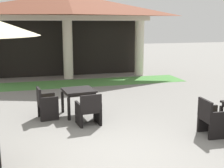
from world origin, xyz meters
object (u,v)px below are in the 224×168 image
object	(u,v)px
patio_chair_mid_left_west	(46,104)
patio_chair_mid_right_west	(212,119)
patio_table_mid_left	(79,93)
patio_chair_mid_left_south	(89,110)

from	to	relation	value
patio_chair_mid_left_west	patio_chair_mid_right_west	size ratio (longest dim) A/B	1.00
patio_table_mid_left	patio_chair_mid_left_west	distance (m)	0.96
patio_chair_mid_left_south	patio_chair_mid_right_west	xyz separation A→B (m)	(2.65, -1.50, 0.02)
patio_chair_mid_right_west	patio_chair_mid_left_south	bearing A→B (deg)	-116.95
patio_table_mid_left	patio_chair_mid_right_west	world-z (taller)	patio_chair_mid_right_west
patio_chair_mid_right_west	patio_table_mid_left	bearing A→B (deg)	-128.78
patio_chair_mid_left_west	patio_chair_mid_left_south	size ratio (longest dim) A/B	1.04
patio_chair_mid_left_south	patio_chair_mid_right_west	world-z (taller)	patio_chair_mid_right_west
patio_table_mid_left	patio_chair_mid_left_south	xyz separation A→B (m)	(0.11, -0.93, -0.26)
patio_table_mid_left	patio_chair_mid_left_south	distance (m)	0.97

